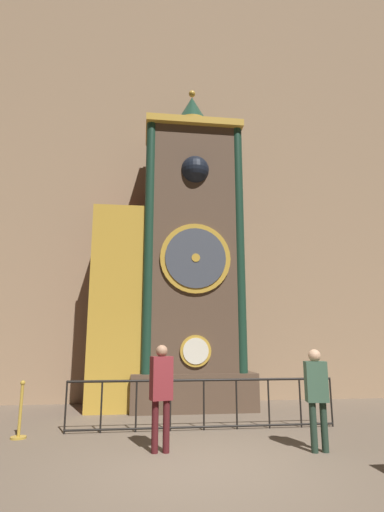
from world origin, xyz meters
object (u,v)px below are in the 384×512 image
at_px(visitor_near, 161,387).
at_px(visitor_far, 317,389).
at_px(clock_tower, 177,265).
at_px(stanchion_post, 20,419).

bearing_deg(visitor_near, visitor_far, -21.59).
distance_m(visitor_near, visitor_far, 2.54).
bearing_deg(visitor_far, clock_tower, 123.69).
xyz_separation_m(clock_tower, stanchion_post, (-3.09, -2.70, -3.43)).
distance_m(clock_tower, visitor_far, 5.44).
distance_m(clock_tower, visitor_near, 4.86).
xyz_separation_m(visitor_near, stanchion_post, (-2.51, 1.26, -0.67)).
height_order(visitor_near, stanchion_post, visitor_near).
height_order(clock_tower, stanchion_post, clock_tower).
bearing_deg(stanchion_post, visitor_near, -26.61).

